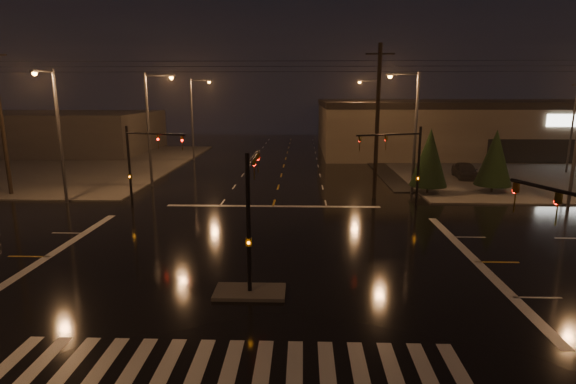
{
  "coord_description": "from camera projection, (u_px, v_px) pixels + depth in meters",
  "views": [
    {
      "loc": [
        2.2,
        -21.58,
        8.32
      ],
      "look_at": [
        1.41,
        2.43,
        3.0
      ],
      "focal_mm": 28.0,
      "sensor_mm": 36.0,
      "label": 1
    }
  ],
  "objects": [
    {
      "name": "stop_bar_far",
      "position": [
        273.0,
        206.0,
        33.66
      ],
      "size": [
        16.0,
        0.5,
        0.01
      ],
      "primitive_type": "cube",
      "color": "beige",
      "rests_on": "ground"
    },
    {
      "name": "sidewalk_ne",
      "position": [
        546.0,
        167.0,
        51.22
      ],
      "size": [
        36.0,
        36.0,
        0.12
      ],
      "primitive_type": "cube",
      "color": "#484540",
      "rests_on": "ground"
    },
    {
      "name": "median_island",
      "position": [
        250.0,
        292.0,
        19.01
      ],
      "size": [
        3.0,
        1.6,
        0.15
      ],
      "primitive_type": "cube",
      "color": "#484540",
      "rests_on": "ground"
    },
    {
      "name": "car_parked",
      "position": [
        465.0,
        171.0,
        44.12
      ],
      "size": [
        2.39,
        4.96,
        1.64
      ],
      "primitive_type": "imported",
      "rotation": [
        0.0,
        0.0,
        -0.1
      ],
      "color": "black",
      "rests_on": "ground"
    },
    {
      "name": "streetlight_4",
      "position": [
        374.0,
        113.0,
        56.44
      ],
      "size": [
        2.77,
        0.32,
        10.0
      ],
      "color": "#38383A",
      "rests_on": "ground"
    },
    {
      "name": "sidewalk_nw",
      "position": [
        31.0,
        164.0,
        53.16
      ],
      "size": [
        36.0,
        36.0,
        0.12
      ],
      "primitive_type": "cube",
      "color": "#484540",
      "rests_on": "ground"
    },
    {
      "name": "utility_pole_1",
      "position": [
        377.0,
        122.0,
        35.01
      ],
      "size": [
        2.2,
        0.32,
        12.0
      ],
      "color": "black",
      "rests_on": "ground"
    },
    {
      "name": "signal_mast_ne",
      "position": [
        406.0,
        158.0,
        31.69
      ],
      "size": [
        4.84,
        1.86,
        6.0
      ],
      "color": "black",
      "rests_on": "ground"
    },
    {
      "name": "utility_pole_0",
      "position": [
        1.0,
        121.0,
        35.97
      ],
      "size": [
        2.2,
        0.32,
        12.0
      ],
      "color": "black",
      "rests_on": "ground"
    },
    {
      "name": "streetlight_5",
      "position": [
        56.0,
        128.0,
        33.1
      ],
      "size": [
        0.32,
        2.77,
        10.0
      ],
      "color": "#38383A",
      "rests_on": "ground"
    },
    {
      "name": "signal_mast_median",
      "position": [
        251.0,
        202.0,
        19.12
      ],
      "size": [
        0.25,
        4.59,
        6.0
      ],
      "color": "black",
      "rests_on": "ground"
    },
    {
      "name": "retail_building",
      "position": [
        526.0,
        124.0,
        65.84
      ],
      "size": [
        60.2,
        28.3,
        7.2
      ],
      "color": "brown",
      "rests_on": "ground"
    },
    {
      "name": "commercial_block",
      "position": [
        44.0,
        132.0,
        64.43
      ],
      "size": [
        30.0,
        18.0,
        5.6
      ],
      "primitive_type": "cube",
      "color": "#3D3936",
      "rests_on": "ground"
    },
    {
      "name": "ground",
      "position": [
        259.0,
        259.0,
        22.93
      ],
      "size": [
        140.0,
        140.0,
        0.0
      ],
      "primitive_type": "plane",
      "color": "black",
      "rests_on": "ground"
    },
    {
      "name": "streetlight_1",
      "position": [
        151.0,
        122.0,
        39.6
      ],
      "size": [
        2.77,
        0.32,
        10.0
      ],
      "color": "#38383A",
      "rests_on": "ground"
    },
    {
      "name": "conifer_1",
      "position": [
        495.0,
        158.0,
        37.4
      ],
      "size": [
        3.0,
        3.0,
        5.39
      ],
      "color": "black",
      "rests_on": "ground"
    },
    {
      "name": "signal_mast_nw",
      "position": [
        140.0,
        157.0,
        32.3
      ],
      "size": [
        4.84,
        1.86,
        6.0
      ],
      "color": "black",
      "rests_on": "ground"
    },
    {
      "name": "crosswalk",
      "position": [
        232.0,
        363.0,
        14.14
      ],
      "size": [
        15.0,
        2.6,
        0.01
      ],
      "primitive_type": "cube",
      "color": "beige",
      "rests_on": "ground"
    },
    {
      "name": "streetlight_3",
      "position": [
        412.0,
        124.0,
        36.92
      ],
      "size": [
        2.77,
        0.32,
        10.0
      ],
      "color": "#38383A",
      "rests_on": "ground"
    },
    {
      "name": "conifer_0",
      "position": [
        430.0,
        157.0,
        37.14
      ],
      "size": [
        3.06,
        3.06,
        5.48
      ],
      "color": "black",
      "rests_on": "ground"
    },
    {
      "name": "streetlight_2",
      "position": [
        194.0,
        114.0,
        55.21
      ],
      "size": [
        2.77,
        0.32,
        10.0
      ],
      "color": "#38383A",
      "rests_on": "ground"
    }
  ]
}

